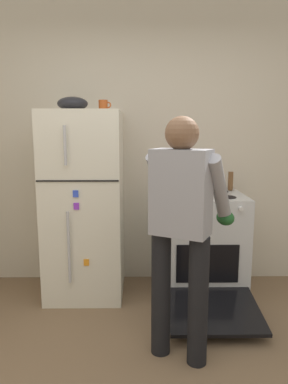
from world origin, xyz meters
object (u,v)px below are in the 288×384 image
object	(u,v)px
stove_range	(202,245)
red_pot	(186,188)
refrigerator	(85,205)
person_cook	(182,219)
coffee_mug	(103,105)
pepper_mill	(231,181)
mixing_bowl	(73,104)

from	to	relation	value
stove_range	red_pot	xyz separation A→B (m)	(-0.16, -0.03, 0.55)
refrigerator	person_cook	xyz separation A→B (m)	(0.78, -0.99, 0.11)
coffee_mug	refrigerator	bearing A→B (deg)	-164.60
red_pot	pepper_mill	bearing A→B (deg)	28.52
stove_range	person_cook	distance (m)	1.13
stove_range	refrigerator	bearing A→B (deg)	179.06
stove_range	pepper_mill	xyz separation A→B (m)	(0.30, 0.22, 0.57)
stove_range	red_pot	bearing A→B (deg)	-168.71
refrigerator	coffee_mug	world-z (taller)	coffee_mug
refrigerator	mixing_bowl	size ratio (longest dim) A/B	6.36
person_cook	pepper_mill	distance (m)	1.34
stove_range	red_pot	size ratio (longest dim) A/B	3.50
red_pot	mixing_bowl	distance (m)	1.24
red_pot	person_cook	bearing A→B (deg)	-98.59
person_cook	coffee_mug	xyz separation A→B (m)	(-0.59, 1.04, 0.78)
refrigerator	stove_range	distance (m)	1.14
person_cook	coffee_mug	distance (m)	1.43
refrigerator	coffee_mug	bearing A→B (deg)	15.40
refrigerator	red_pot	size ratio (longest dim) A/B	4.76
person_cook	pepper_mill	xyz separation A→B (m)	(0.60, 1.19, 0.08)
pepper_mill	red_pot	bearing A→B (deg)	-151.48
stove_range	mixing_bowl	xyz separation A→B (m)	(-1.16, 0.02, 1.28)
stove_range	red_pot	distance (m)	0.57
red_pot	coffee_mug	size ratio (longest dim) A/B	3.15
person_cook	refrigerator	bearing A→B (deg)	128.08
coffee_mug	mixing_bowl	distance (m)	0.27
coffee_mug	mixing_bowl	bearing A→B (deg)	-169.22
stove_range	pepper_mill	world-z (taller)	pepper_mill
refrigerator	red_pot	world-z (taller)	refrigerator
red_pot	coffee_mug	bearing A→B (deg)	172.26
stove_range	pepper_mill	bearing A→B (deg)	36.01
stove_range	coffee_mug	world-z (taller)	coffee_mug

